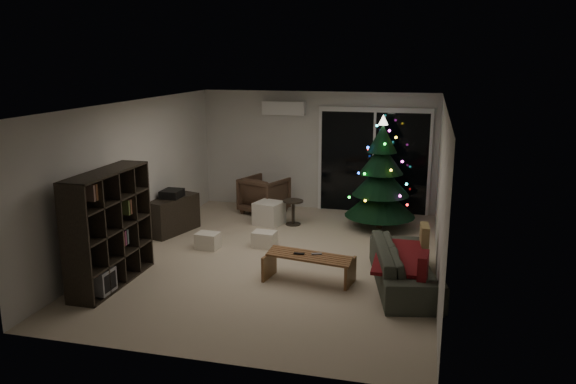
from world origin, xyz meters
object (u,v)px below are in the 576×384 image
bookshelf (97,227)px  sofa (405,266)px  armchair (264,195)px  christmas_tree (381,173)px  media_cabinet (173,215)px  coffee_table (309,268)px

bookshelf → sofa: bookshelf is taller
armchair → sofa: armchair is taller
armchair → sofa: 4.44m
christmas_tree → sofa: bearing=-77.7°
media_cabinet → coffee_table: bearing=-13.4°
bookshelf → armchair: 4.37m
media_cabinet → armchair: size_ratio=1.28×
media_cabinet → christmas_tree: size_ratio=0.50×
bookshelf → sofa: size_ratio=0.81×
coffee_table → christmas_tree: bearing=85.5°
bookshelf → coffee_table: bearing=19.5°
sofa → armchair: bearing=31.8°
sofa → christmas_tree: (-0.60, 2.74, 0.78)m
armchair → sofa: (3.04, -3.23, -0.08)m
bookshelf → armchair: (1.26, 4.16, -0.45)m
bookshelf → coffee_table: bookshelf is taller
coffee_table → christmas_tree: christmas_tree is taller
christmas_tree → coffee_table: bearing=-104.6°
media_cabinet → sofa: size_ratio=0.53×
bookshelf → media_cabinet: bookshelf is taller
media_cabinet → christmas_tree: (3.70, 1.23, 0.74)m
bookshelf → coffee_table: size_ratio=1.31×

